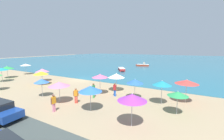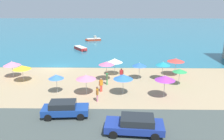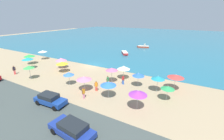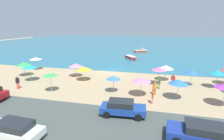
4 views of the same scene
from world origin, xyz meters
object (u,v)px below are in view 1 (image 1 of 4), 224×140
Objects in this scene: beach_umbrella_0 at (1,69)px; bather_1 at (54,102)px; beach_umbrella_1 at (42,81)px; beach_umbrella_12 at (90,89)px; beach_umbrella_15 at (100,76)px; beach_umbrella_4 at (26,65)px; bather_0 at (76,95)px; beach_umbrella_10 at (187,82)px; beach_umbrella_8 at (7,68)px; skiff_nearshore at (122,69)px; beach_umbrella_13 at (116,76)px; beach_umbrella_5 at (178,94)px; bather_3 at (115,89)px; beach_umbrella_2 at (132,97)px; beach_umbrella_3 at (135,81)px; beach_umbrella_9 at (59,84)px; beach_umbrella_11 at (41,73)px; bather_2 at (94,90)px; skiff_offshore at (143,65)px; beach_umbrella_7 at (162,83)px; beach_umbrella_6 at (42,70)px.

beach_umbrella_0 is 1.52× the size of bather_1.
beach_umbrella_12 is at bearing -2.37° from beach_umbrella_1.
beach_umbrella_15 is at bearing 83.86° from bather_1.
beach_umbrella_4 is 1.48× the size of bather_0.
beach_umbrella_10 is at bearing 9.67° from beach_umbrella_0.
beach_umbrella_8 reaches higher than skiff_nearshore.
beach_umbrella_5 is at bearing -25.13° from beach_umbrella_13.
beach_umbrella_1 is 23.27m from skiff_nearshore.
beach_umbrella_10 is at bearing 14.39° from bather_3.
bather_0 is at bearing 167.91° from beach_umbrella_2.
beach_umbrella_15 reaches higher than bather_3.
beach_umbrella_1 is 18.46m from beach_umbrella_4.
beach_umbrella_3 is 1.40× the size of bather_3.
beach_umbrella_3 is 8.27m from beach_umbrella_9.
beach_umbrella_11 reaches higher than skiff_nearshore.
beach_umbrella_0 reaches higher than bather_0.
bather_0 is 2.34m from bather_2.
beach_umbrella_1 is 6.90m from beach_umbrella_15.
beach_umbrella_13 is 0.57× the size of skiff_offshore.
beach_umbrella_4 reaches higher than beach_umbrella_8.
beach_umbrella_9 is 35.82m from skiff_offshore.
beach_umbrella_2 reaches higher than beach_umbrella_12.
beach_umbrella_4 is 21.71m from beach_umbrella_9.
bather_1 is (-0.22, -2.63, 0.01)m from bather_0.
beach_umbrella_15 reaches higher than skiff_offshore.
beach_umbrella_5 is at bearing 0.53° from bather_2.
beach_umbrella_0 is at bearing -177.62° from beach_umbrella_5.
beach_umbrella_1 is at bearing -149.11° from bather_3.
beach_umbrella_0 is 1.18× the size of beach_umbrella_5.
bather_0 is at bearing -151.95° from beach_umbrella_7.
beach_umbrella_3 is 0.88× the size of beach_umbrella_15.
beach_umbrella_6 reaches higher than skiff_nearshore.
beach_umbrella_1 is at bearing 174.09° from beach_umbrella_9.
beach_umbrella_7 reaches higher than skiff_offshore.
beach_umbrella_8 is 1.38× the size of bather_2.
beach_umbrella_1 is 5.36m from bather_1.
beach_umbrella_7 is (20.30, -0.78, 0.30)m from beach_umbrella_6.
beach_umbrella_4 is at bearing 157.73° from beach_umbrella_9.
beach_umbrella_0 is 20.72m from bather_3.
bather_0 is at bearing 163.87° from beach_umbrella_12.
beach_umbrella_12 is at bearing -89.35° from bather_3.
beach_umbrella_10 is at bearing 30.19° from beach_umbrella_9.
beach_umbrella_6 is 0.99× the size of beach_umbrella_11.
beach_umbrella_9 is at bearing -85.68° from skiff_offshore.
beach_umbrella_2 is at bearing -5.12° from beach_umbrella_1.
beach_umbrella_12 is at bearing 35.13° from bather_1.
beach_umbrella_5 is 0.84× the size of beach_umbrella_10.
beach_umbrella_6 is at bearing 141.14° from beach_umbrella_11.
beach_umbrella_4 is 4.12m from beach_umbrella_8.
beach_umbrella_8 reaches higher than beach_umbrella_1.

